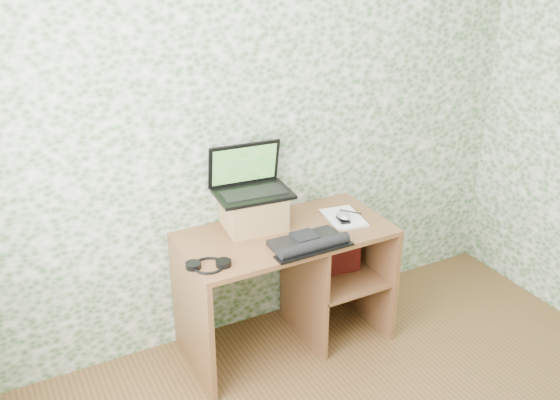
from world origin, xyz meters
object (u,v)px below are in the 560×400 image
desk (295,267)px  riser (253,211)px  keyboard (309,243)px  laptop (250,182)px  notepad (344,218)px

desk → riser: (-0.21, 0.12, 0.37)m
riser → keyboard: riser is taller
desk → keyboard: 0.38m
laptop → notepad: bearing=-16.2°
desk → riser: bearing=151.2°
riser → notepad: 0.54m
notepad → riser: bearing=172.2°
desk → riser: size_ratio=3.64×
laptop → desk: bearing=-32.3°
desk → laptop: bearing=142.7°
riser → notepad: bearing=-16.7°
laptop → notepad: size_ratio=1.56×
riser → laptop: 0.17m
desk → riser: 0.44m
laptop → keyboard: laptop is taller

